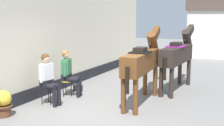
{
  "coord_description": "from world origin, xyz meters",
  "views": [
    {
      "loc": [
        3.26,
        -6.71,
        2.44
      ],
      "look_at": [
        -0.4,
        1.2,
        1.05
      ],
      "focal_mm": 49.76,
      "sensor_mm": 36.0,
      "label": 1
    }
  ],
  "objects": [
    {
      "name": "ground_plane",
      "position": [
        0.0,
        3.0,
        0.0
      ],
      "size": [
        40.0,
        40.0,
        0.0
      ],
      "primitive_type": "plane",
      "color": "slate"
    },
    {
      "name": "pub_facade_wall",
      "position": [
        -2.55,
        1.5,
        1.54
      ],
      "size": [
        0.34,
        14.0,
        3.4
      ],
      "color": "beige",
      "rests_on": "ground_plane"
    },
    {
      "name": "spare_stool_white",
      "position": [
        0.07,
        4.33,
        0.4
      ],
      "size": [
        0.32,
        0.32,
        0.46
      ],
      "color": "white",
      "rests_on": "ground_plane"
    },
    {
      "name": "saddled_horse_far",
      "position": [
        1.05,
        3.08,
        1.16
      ],
      "size": [
        0.57,
        3.0,
        2.06
      ],
      "color": "#2D231E",
      "rests_on": "ground_plane"
    },
    {
      "name": "distant_cottage",
      "position": [
        1.4,
        11.82,
        1.8
      ],
      "size": [
        3.4,
        2.6,
        3.5
      ],
      "color": "silver",
      "rests_on": "ground_plane"
    },
    {
      "name": "saddled_horse_near",
      "position": [
        0.52,
        1.2,
        1.16
      ],
      "size": [
        0.55,
        3.0,
        2.06
      ],
      "color": "brown",
      "rests_on": "ground_plane"
    },
    {
      "name": "flower_planter_near",
      "position": [
        -2.11,
        -1.31,
        0.33
      ],
      "size": [
        0.43,
        0.43,
        0.64
      ],
      "color": "brown",
      "rests_on": "ground_plane"
    },
    {
      "name": "seated_visitor_near",
      "position": [
        -1.73,
        -0.03,
        0.78
      ],
      "size": [
        0.61,
        0.48,
        1.39
      ],
      "color": "black",
      "rests_on": "ground_plane"
    },
    {
      "name": "seated_visitor_far",
      "position": [
        -1.68,
        0.91,
        0.78
      ],
      "size": [
        0.61,
        0.48,
        1.39
      ],
      "color": "gold",
      "rests_on": "ground_plane"
    },
    {
      "name": "satchel_bag",
      "position": [
        -1.75,
        1.54,
        0.1
      ],
      "size": [
        0.3,
        0.19,
        0.2
      ],
      "primitive_type": "cube",
      "rotation": [
        0.0,
        0.0,
        3.39
      ],
      "color": "black",
      "rests_on": "ground_plane"
    }
  ]
}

